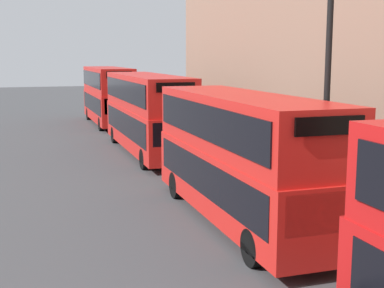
% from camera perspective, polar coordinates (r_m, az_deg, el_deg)
% --- Properties ---
extents(bus_second_in_queue, '(2.59, 10.27, 4.17)m').
position_cam_1_polar(bus_second_in_queue, '(17.17, 5.20, -0.93)').
color(bus_second_in_queue, red).
rests_on(bus_second_in_queue, ground).
extents(bus_third_in_queue, '(2.59, 11.49, 4.34)m').
position_cam_1_polar(bus_third_in_queue, '(29.55, -4.83, 3.59)').
color(bus_third_in_queue, red).
rests_on(bus_third_in_queue, ground).
extents(bus_trailing, '(2.59, 10.34, 4.46)m').
position_cam_1_polar(bus_trailing, '(42.64, -8.96, 5.37)').
color(bus_trailing, red).
rests_on(bus_trailing, ground).
extents(street_lamp, '(0.44, 0.44, 7.39)m').
position_cam_1_polar(street_lamp, '(15.91, 14.22, 5.92)').
color(street_lamp, black).
rests_on(street_lamp, ground).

